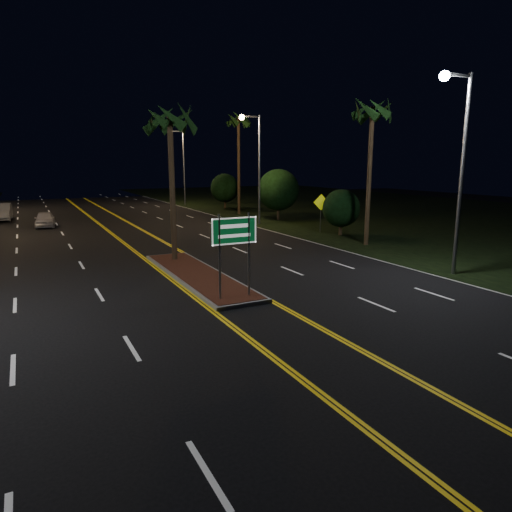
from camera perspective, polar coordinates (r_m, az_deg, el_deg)
ground at (r=15.15m, az=1.76°, el=-8.40°), size 120.00×120.00×0.00m
grass_right at (r=52.82m, az=17.55°, el=5.44°), size 40.00×110.00×0.01m
median_island at (r=21.27m, az=-7.34°, el=-2.36°), size 2.25×10.25×0.17m
highway_sign at (r=16.97m, az=-2.73°, el=2.17°), size 1.80×0.08×3.20m
streetlight_right_near at (r=22.70m, az=23.93°, el=11.83°), size 1.91×0.44×9.00m
streetlight_right_mid at (r=38.65m, az=-0.09°, el=12.31°), size 1.91×0.44×9.00m
streetlight_right_far at (r=57.21m, az=-9.39°, el=11.93°), size 1.91×0.44×9.00m
palm_median at (r=24.07m, az=-10.74°, el=16.40°), size 2.40×2.40×8.30m
palm_right_near at (r=29.82m, az=14.35°, el=17.10°), size 2.40×2.40×9.30m
palm_right_far at (r=46.97m, az=-2.22°, el=16.44°), size 2.40×2.40×10.30m
shrub_near at (r=33.56m, az=10.60°, el=5.88°), size 2.70×2.70×3.30m
shrub_mid at (r=42.09m, az=2.82°, el=8.25°), size 3.78×3.78×4.62m
shrub_far at (r=52.77m, az=-3.93°, el=8.49°), size 3.24×3.24×3.96m
car_near at (r=41.33m, az=-24.90°, el=4.34°), size 2.21×4.50×1.45m
car_far at (r=47.56m, az=-29.28°, el=4.97°), size 2.55×5.50×1.80m
warning_sign at (r=34.71m, az=8.12°, el=6.06°), size 1.17×0.32×2.87m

